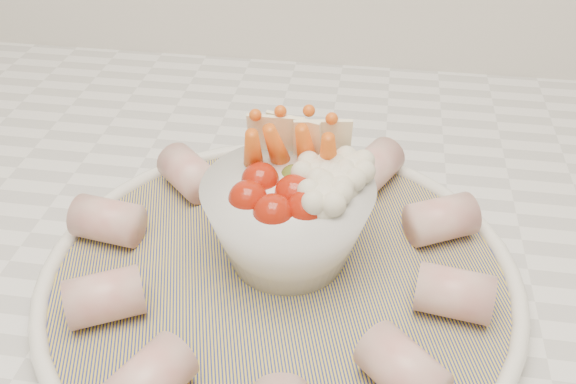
# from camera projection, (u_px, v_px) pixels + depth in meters

# --- Properties ---
(serving_platter) EXTENTS (0.43, 0.43, 0.02)m
(serving_platter) POSITION_uv_depth(u_px,v_px,m) (280.00, 278.00, 0.47)
(serving_platter) COLOR navy
(serving_platter) RESTS_ON kitchen_counter
(veggie_bowl) EXTENTS (0.12, 0.12, 0.10)m
(veggie_bowl) POSITION_uv_depth(u_px,v_px,m) (291.00, 212.00, 0.46)
(veggie_bowl) COLOR white
(veggie_bowl) RESTS_ON serving_platter
(cured_meat_rolls) EXTENTS (0.31, 0.32, 0.03)m
(cured_meat_rolls) POSITION_uv_depth(u_px,v_px,m) (279.00, 256.00, 0.45)
(cured_meat_rolls) COLOR #BF5C57
(cured_meat_rolls) RESTS_ON serving_platter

